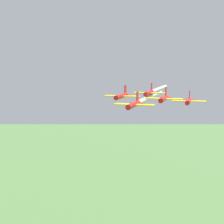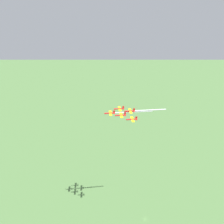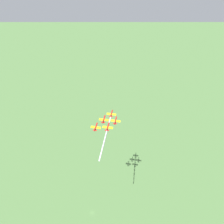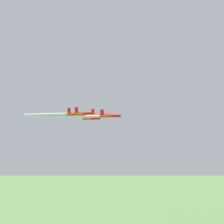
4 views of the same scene
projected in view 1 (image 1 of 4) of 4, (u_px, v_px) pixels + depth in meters
The scene contains 7 objects.
jet_0 at pixel (134, 104), 78.88m from camera, with size 10.29×10.99×3.69m.
jet_1 at pixel (164, 99), 86.78m from camera, with size 10.29×10.99×3.69m.
jet_2 at pixel (122, 96), 90.33m from camera, with size 10.29×10.99×3.69m.
jet_3 at pixel (189, 101), 94.99m from camera, with size 10.29×10.99×3.69m.
jet_4 at pixel (149, 93), 98.28m from camera, with size 10.29×10.99×3.69m.
smoke_trail_0 at pixel (151, 96), 102.46m from camera, with size 1.91×39.82×1.17m.
smoke_trail_4 at pixel (160, 89), 118.76m from camera, with size 1.77×33.25×1.16m.
Camera 1 is at (-2.17, -124.49, 179.04)m, focal length 50.00 mm.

